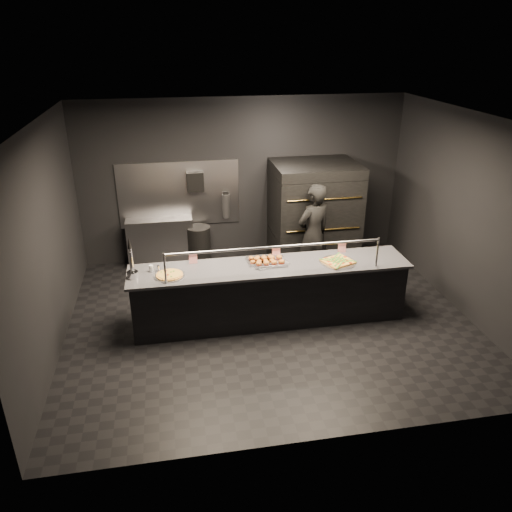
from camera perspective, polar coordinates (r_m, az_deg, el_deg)
name	(u,v)px	position (r m, az deg, el deg)	size (l,w,h in m)	color
room	(268,227)	(7.07, 1.43, 3.29)	(6.04, 6.00, 3.00)	black
service_counter	(270,293)	(7.46, 1.60, -4.24)	(4.10, 0.78, 1.37)	black
pizza_oven	(314,214)	(9.22, 6.59, 4.77)	(1.50, 1.23, 1.91)	black
prep_shelf	(161,242)	(9.44, -10.84, 1.61)	(1.20, 0.35, 0.90)	#99999E
towel_dispenser	(195,181)	(9.16, -6.97, 8.45)	(0.30, 0.20, 0.35)	black
fire_extinguisher	(226,205)	(9.35, -3.44, 5.79)	(0.14, 0.14, 0.51)	#B2B2B7
beer_tap	(132,266)	(7.04, -14.01, -1.16)	(0.15, 0.22, 0.59)	silver
round_pizza	(170,275)	(7.04, -9.85, -2.16)	(0.43, 0.43, 0.03)	silver
slider_tray_a	(262,260)	(7.36, 0.64, -0.47)	(0.44, 0.34, 0.07)	silver
slider_tray_b	(269,261)	(7.32, 1.51, -0.59)	(0.58, 0.49, 0.08)	silver
square_pizza	(338,262)	(7.43, 9.34, -0.64)	(0.51, 0.51, 0.05)	silver
condiment_jar	(153,268)	(7.21, -11.65, -1.40)	(0.15, 0.06, 0.10)	silver
tent_cards	(272,253)	(7.49, 1.79, 0.39)	(2.40, 0.04, 0.15)	white
trash_bin	(199,245)	(9.39, -6.54, 1.22)	(0.44, 0.44, 0.73)	black
worker	(313,235)	(8.49, 6.54, 2.44)	(0.65, 0.43, 1.77)	black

